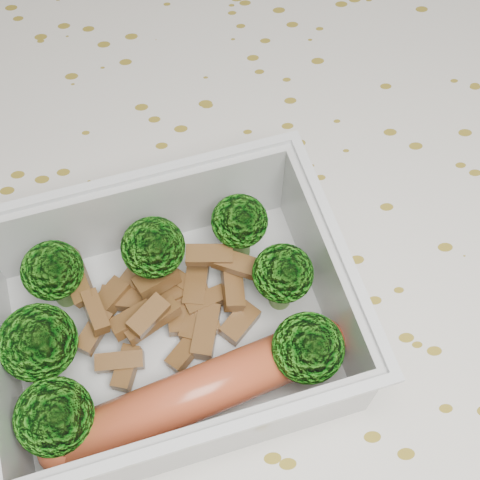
{
  "coord_description": "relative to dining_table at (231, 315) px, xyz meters",
  "views": [
    {
      "loc": [
        -0.01,
        -0.19,
        1.13
      ],
      "look_at": [
        0.01,
        0.0,
        0.78
      ],
      "focal_mm": 50.0,
      "sensor_mm": 36.0,
      "label": 1
    }
  ],
  "objects": [
    {
      "name": "ground_plane",
      "position": [
        0.0,
        0.0,
        -0.67
      ],
      "size": [
        4.0,
        4.0,
        0.0
      ],
      "primitive_type": "plane",
      "color": "olive",
      "rests_on": "ground"
    },
    {
      "name": "sausage",
      "position": [
        -0.02,
        -0.09,
        0.12
      ],
      "size": [
        0.17,
        0.07,
        0.03
      ],
      "color": "#B24828",
      "rests_on": "lunch_container"
    },
    {
      "name": "meat_pile",
      "position": [
        -0.04,
        -0.03,
        0.11
      ],
      "size": [
        0.12,
        0.08,
        0.03
      ],
      "color": "brown",
      "rests_on": "lunch_container"
    },
    {
      "name": "dining_table",
      "position": [
        0.0,
        0.0,
        0.0
      ],
      "size": [
        1.4,
        0.9,
        0.75
      ],
      "color": "brown",
      "rests_on": "ground"
    },
    {
      "name": "tablecloth",
      "position": [
        0.0,
        0.0,
        0.05
      ],
      "size": [
        1.46,
        0.96,
        0.19
      ],
      "color": "silver",
      "rests_on": "dining_table"
    },
    {
      "name": "lunch_container",
      "position": [
        -0.04,
        -0.05,
        0.11
      ],
      "size": [
        0.22,
        0.19,
        0.07
      ],
      "color": "silver",
      "rests_on": "tablecloth"
    },
    {
      "name": "broccoli_florets",
      "position": [
        -0.05,
        -0.05,
        0.13
      ],
      "size": [
        0.18,
        0.14,
        0.05
      ],
      "color": "#608C3F",
      "rests_on": "lunch_container"
    }
  ]
}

